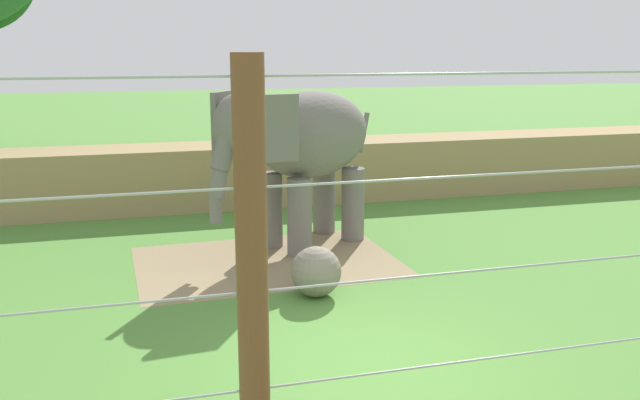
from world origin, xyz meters
The scene contains 6 objects.
ground_plane centered at (0.00, 0.00, 0.00)m, with size 120.00×120.00×0.00m, color #518938.
dirt_patch centered at (-0.47, 4.78, 0.00)m, with size 5.03×3.55×0.01m, color #937F5B.
embankment_wall centered at (0.00, 10.04, 0.81)m, with size 36.00×1.80×1.61m, color tan.
elephant centered at (0.44, 5.66, 2.20)m, with size 4.06×3.17×3.32m.
enrichment_ball centered at (-0.03, 2.70, 0.43)m, with size 0.86×0.86×0.86m, color gray.
cable_fence centered at (-0.04, -3.09, 2.06)m, with size 12.58×0.24×4.10m.
Camera 1 is at (-2.90, -7.91, 4.14)m, focal length 38.42 mm.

